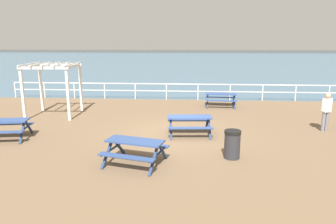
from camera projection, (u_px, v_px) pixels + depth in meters
ground_plane at (177, 136)px, 13.03m from camera, size 30.00×24.00×0.20m
sea_band at (188, 60)px, 64.28m from camera, size 142.00×90.00×0.01m
distant_shoreline at (189, 53)px, 106.08m from camera, size 142.00×6.00×1.80m
seaward_railing at (182, 88)px, 20.37m from camera, size 23.07×0.07×1.08m
picnic_table_near_left at (4, 125)px, 12.18m from camera, size 2.04×1.82×0.80m
picnic_table_near_right at (221, 97)px, 18.32m from camera, size 1.88×1.63×0.80m
picnic_table_far_left at (190, 121)px, 12.77m from camera, size 1.91×1.66×0.80m
picnic_table_far_right at (135, 146)px, 9.69m from camera, size 2.12×1.91×0.80m
visitor at (326, 110)px, 13.18m from camera, size 0.50×0.33×1.66m
lattice_pergola at (53, 77)px, 15.84m from camera, size 2.59×2.71×2.70m
litter_bin at (232, 144)px, 10.19m from camera, size 0.55×0.55×0.95m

